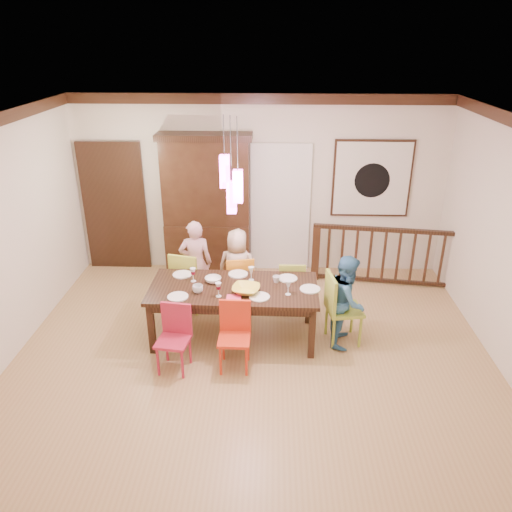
{
  "coord_description": "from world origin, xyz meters",
  "views": [
    {
      "loc": [
        0.22,
        -5.36,
        3.74
      ],
      "look_at": [
        0.02,
        0.43,
        1.13
      ],
      "focal_mm": 35.0,
      "sensor_mm": 36.0,
      "label": 1
    }
  ],
  "objects_px": {
    "balustrade": "(384,255)",
    "person_far_mid": "(237,269)",
    "dining_table": "(234,292)",
    "person_far_left": "(196,263)",
    "chair_end_right": "(345,304)",
    "person_end_right": "(347,300)",
    "chair_far_left": "(189,276)",
    "china_hutch": "(207,206)"
  },
  "relations": [
    {
      "from": "balustrade",
      "to": "person_far_mid",
      "type": "distance_m",
      "value": 2.42
    },
    {
      "from": "dining_table",
      "to": "person_far_left",
      "type": "height_order",
      "value": "person_far_left"
    },
    {
      "from": "dining_table",
      "to": "chair_end_right",
      "type": "distance_m",
      "value": 1.44
    },
    {
      "from": "dining_table",
      "to": "person_end_right",
      "type": "distance_m",
      "value": 1.46
    },
    {
      "from": "balustrade",
      "to": "person_far_left",
      "type": "distance_m",
      "value": 2.99
    },
    {
      "from": "chair_far_left",
      "to": "person_end_right",
      "type": "distance_m",
      "value": 2.31
    },
    {
      "from": "chair_end_right",
      "to": "person_end_right",
      "type": "height_order",
      "value": "person_end_right"
    },
    {
      "from": "dining_table",
      "to": "china_hutch",
      "type": "distance_m",
      "value": 2.13
    },
    {
      "from": "chair_far_left",
      "to": "person_end_right",
      "type": "bearing_deg",
      "value": 173.17
    },
    {
      "from": "chair_far_left",
      "to": "china_hutch",
      "type": "distance_m",
      "value": 1.41
    },
    {
      "from": "china_hutch",
      "to": "dining_table",
      "type": "bearing_deg",
      "value": -73.85
    },
    {
      "from": "chair_far_left",
      "to": "person_far_mid",
      "type": "xyz_separation_m",
      "value": [
        0.7,
        0.11,
        0.07
      ]
    },
    {
      "from": "chair_far_left",
      "to": "chair_end_right",
      "type": "bearing_deg",
      "value": 173.28
    },
    {
      "from": "chair_far_left",
      "to": "balustrade",
      "type": "bearing_deg",
      "value": -149.84
    },
    {
      "from": "china_hutch",
      "to": "person_far_left",
      "type": "height_order",
      "value": "china_hutch"
    },
    {
      "from": "chair_end_right",
      "to": "person_far_left",
      "type": "bearing_deg",
      "value": 56.17
    },
    {
      "from": "china_hutch",
      "to": "person_end_right",
      "type": "height_order",
      "value": "china_hutch"
    },
    {
      "from": "person_far_left",
      "to": "chair_far_left",
      "type": "bearing_deg",
      "value": 56.08
    },
    {
      "from": "balustrade",
      "to": "china_hutch",
      "type": "bearing_deg",
      "value": -179.57
    },
    {
      "from": "balustrade",
      "to": "person_far_left",
      "type": "relative_size",
      "value": 1.75
    },
    {
      "from": "balustrade",
      "to": "person_end_right",
      "type": "xyz_separation_m",
      "value": [
        -0.82,
        -1.7,
        0.11
      ]
    },
    {
      "from": "chair_far_left",
      "to": "person_far_left",
      "type": "height_order",
      "value": "person_far_left"
    },
    {
      "from": "chair_far_left",
      "to": "chair_end_right",
      "type": "xyz_separation_m",
      "value": [
        2.14,
        -0.78,
        0.02
      ]
    },
    {
      "from": "dining_table",
      "to": "person_end_right",
      "type": "xyz_separation_m",
      "value": [
        1.46,
        -0.05,
        -0.06
      ]
    },
    {
      "from": "chair_end_right",
      "to": "person_end_right",
      "type": "bearing_deg",
      "value": -128.94
    },
    {
      "from": "chair_end_right",
      "to": "china_hutch",
      "type": "xyz_separation_m",
      "value": [
        -2.01,
        2.03,
        0.62
      ]
    },
    {
      "from": "china_hutch",
      "to": "balustrade",
      "type": "xyz_separation_m",
      "value": [
        2.85,
        -0.35,
        -0.67
      ]
    },
    {
      "from": "chair_end_right",
      "to": "person_far_mid",
      "type": "height_order",
      "value": "person_far_mid"
    },
    {
      "from": "chair_far_left",
      "to": "person_far_mid",
      "type": "relative_size",
      "value": 0.77
    },
    {
      "from": "dining_table",
      "to": "balustrade",
      "type": "xyz_separation_m",
      "value": [
        2.27,
        1.64,
        -0.17
      ]
    },
    {
      "from": "person_far_left",
      "to": "person_end_right",
      "type": "relative_size",
      "value": 1.07
    },
    {
      "from": "person_far_left",
      "to": "person_end_right",
      "type": "height_order",
      "value": "person_far_left"
    },
    {
      "from": "person_far_left",
      "to": "person_end_right",
      "type": "bearing_deg",
      "value": 149.52
    },
    {
      "from": "dining_table",
      "to": "chair_far_left",
      "type": "relative_size",
      "value": 2.35
    },
    {
      "from": "chair_far_left",
      "to": "person_end_right",
      "type": "height_order",
      "value": "person_end_right"
    },
    {
      "from": "person_end_right",
      "to": "china_hutch",
      "type": "bearing_deg",
      "value": 57.75
    },
    {
      "from": "chair_far_left",
      "to": "person_far_left",
      "type": "relative_size",
      "value": 0.71
    },
    {
      "from": "chair_end_right",
      "to": "china_hutch",
      "type": "relative_size",
      "value": 0.41
    },
    {
      "from": "dining_table",
      "to": "person_far_left",
      "type": "xyz_separation_m",
      "value": [
        -0.62,
        0.9,
        -0.01
      ]
    },
    {
      "from": "chair_far_left",
      "to": "person_far_mid",
      "type": "height_order",
      "value": "person_far_mid"
    },
    {
      "from": "person_far_left",
      "to": "person_far_mid",
      "type": "bearing_deg",
      "value": 169.44
    },
    {
      "from": "chair_end_right",
      "to": "balustrade",
      "type": "distance_m",
      "value": 1.88
    }
  ]
}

